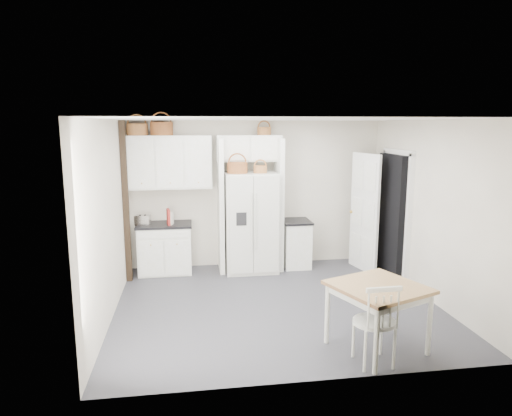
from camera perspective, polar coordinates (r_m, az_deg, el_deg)
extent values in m
plane|color=#393840|center=(6.67, 2.58, -11.93)|extent=(4.50, 4.50, 0.00)
plane|color=white|center=(6.17, 2.78, 11.03)|extent=(4.50, 4.50, 0.00)
plane|color=#BEB2A2|center=(8.23, -0.01, 1.80)|extent=(4.50, 0.00, 4.50)
plane|color=#BEB2A2|center=(6.26, -17.98, -1.45)|extent=(0.00, 4.00, 4.00)
plane|color=#BEB2A2|center=(7.07, 20.87, -0.32)|extent=(0.00, 4.00, 4.00)
cube|color=silver|center=(7.92, -0.68, -1.76)|extent=(0.89, 0.72, 1.73)
cube|color=silver|center=(8.04, -11.30, -5.07)|extent=(0.89, 0.56, 0.83)
cube|color=silver|center=(8.25, 5.00, -4.56)|extent=(0.46, 0.55, 0.81)
cube|color=brown|center=(5.48, 14.89, -13.06)|extent=(1.18, 1.18, 0.76)
cube|color=silver|center=(5.14, 14.58, -13.60)|extent=(0.47, 0.43, 0.94)
cube|color=black|center=(7.94, -11.41, -2.07)|extent=(0.93, 0.60, 0.04)
cube|color=black|center=(8.15, 5.04, -1.68)|extent=(0.50, 0.59, 0.04)
cube|color=silver|center=(7.88, -13.97, -1.49)|extent=(0.27, 0.19, 0.17)
cube|color=maroon|center=(7.83, -10.90, -1.10)|extent=(0.07, 0.18, 0.27)
cube|color=silver|center=(7.83, -10.49, -1.27)|extent=(0.06, 0.15, 0.22)
cylinder|color=brown|center=(7.92, -14.64, 9.47)|extent=(0.34, 0.34, 0.19)
cylinder|color=brown|center=(7.89, -11.72, 9.68)|extent=(0.37, 0.37, 0.22)
cylinder|color=brown|center=(7.99, 1.02, 9.60)|extent=(0.24, 0.24, 0.14)
cylinder|color=brown|center=(7.64, -2.35, 5.04)|extent=(0.34, 0.34, 0.18)
cylinder|color=brown|center=(7.70, 0.54, 4.87)|extent=(0.23, 0.23, 0.12)
cube|color=silver|center=(7.91, -10.69, 5.65)|extent=(1.40, 0.34, 0.90)
cube|color=silver|center=(7.96, -0.90, 7.48)|extent=(1.12, 0.34, 0.45)
cube|color=silver|center=(7.89, -4.43, 0.29)|extent=(0.08, 0.60, 2.30)
cube|color=silver|center=(8.02, 2.85, 0.48)|extent=(0.08, 0.60, 2.30)
cube|color=black|center=(7.57, -15.97, 0.63)|extent=(0.09, 0.09, 2.60)
cube|color=black|center=(7.95, 16.69, -0.96)|extent=(0.18, 0.85, 2.05)
cube|color=white|center=(8.11, 13.38, -0.58)|extent=(0.21, 0.79, 2.05)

